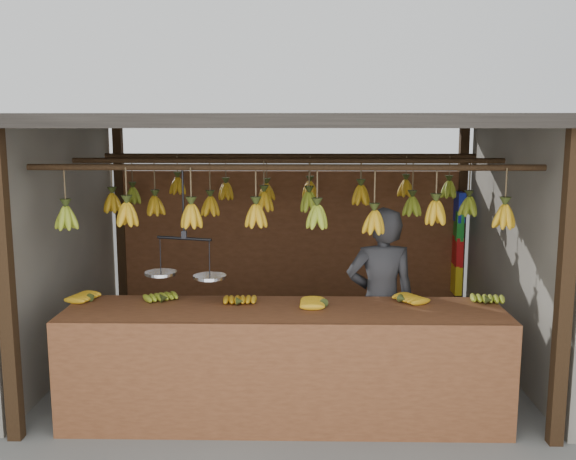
{
  "coord_description": "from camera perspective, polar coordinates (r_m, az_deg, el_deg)",
  "views": [
    {
      "loc": [
        0.12,
        -5.95,
        2.31
      ],
      "look_at": [
        0.0,
        0.3,
        1.3
      ],
      "focal_mm": 40.0,
      "sensor_mm": 36.0,
      "label": 1
    }
  ],
  "objects": [
    {
      "name": "vendor",
      "position": [
        5.6,
        8.24,
        -6.34
      ],
      "size": [
        0.63,
        0.44,
        1.64
      ],
      "primitive_type": "imported",
      "rotation": [
        0.0,
        0.0,
        3.22
      ],
      "color": "#262628",
      "rests_on": "ground"
    },
    {
      "name": "bag_bundles",
      "position": [
        7.64,
        14.88,
        -0.92
      ],
      "size": [
        0.08,
        0.26,
        1.18
      ],
      "color": "#1426BF",
      "rests_on": "ground"
    },
    {
      "name": "hanging_bananas",
      "position": [
        6.0,
        -0.07,
        2.5
      ],
      "size": [
        3.6,
        2.23,
        0.4
      ],
      "color": "#92A523",
      "rests_on": "ground"
    },
    {
      "name": "counter",
      "position": [
        5.0,
        -0.36,
        -9.57
      ],
      "size": [
        3.46,
        0.78,
        0.96
      ],
      "color": "brown",
      "rests_on": "ground"
    },
    {
      "name": "balance_scale",
      "position": [
        5.16,
        -9.15,
        -3.42
      ],
      "size": [
        0.66,
        0.37,
        0.87
      ],
      "color": "black",
      "rests_on": "ground"
    },
    {
      "name": "stall",
      "position": [
        6.29,
        0.01,
        6.09
      ],
      "size": [
        4.3,
        3.3,
        2.4
      ],
      "color": "black",
      "rests_on": "ground"
    },
    {
      "name": "ground",
      "position": [
        6.39,
        -0.05,
        -12.03
      ],
      "size": [
        80.0,
        80.0,
        0.0
      ],
      "primitive_type": "plane",
      "color": "#5B5B57"
    }
  ]
}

